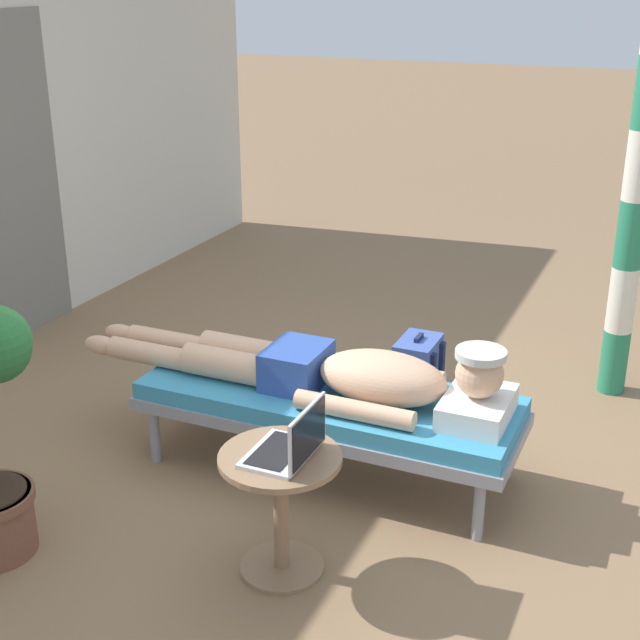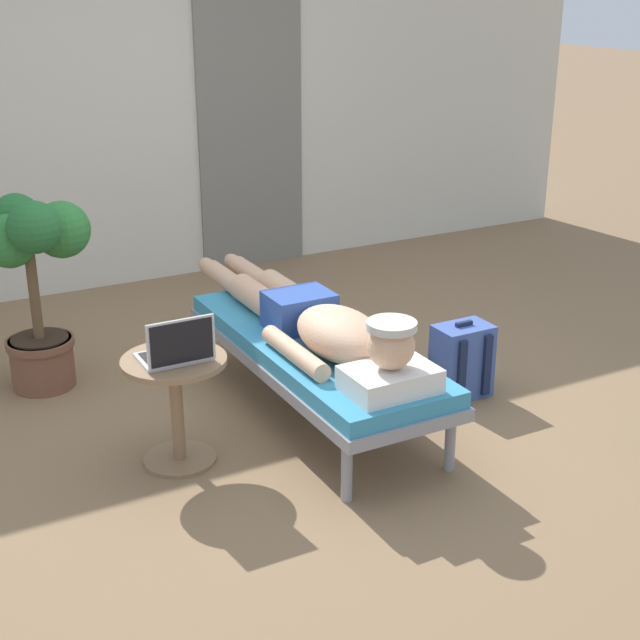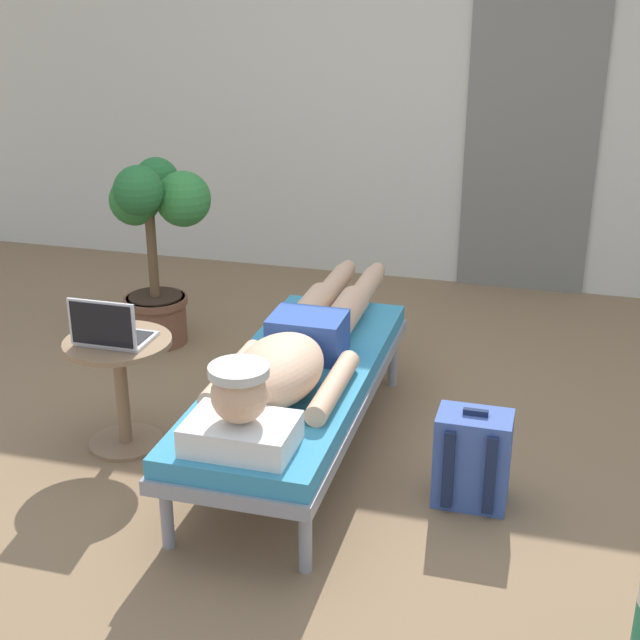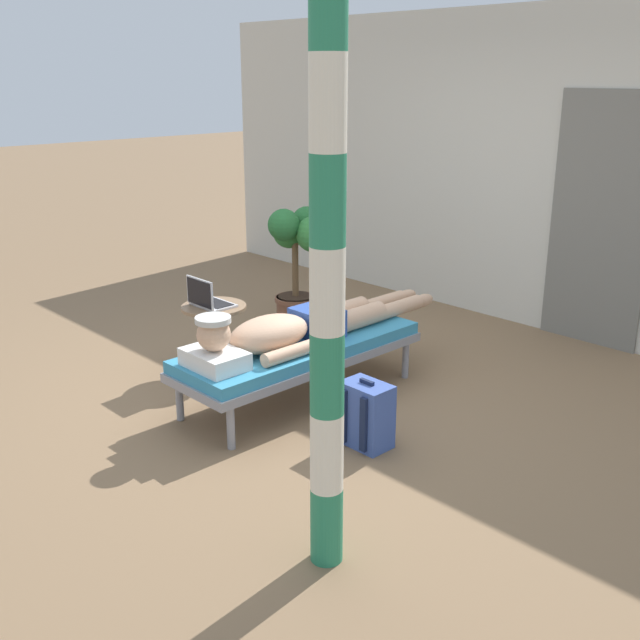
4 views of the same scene
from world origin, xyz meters
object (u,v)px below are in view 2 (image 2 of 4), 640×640
at_px(person_reclining, 318,322).
at_px(side_table, 176,392).
at_px(lounge_chair, 314,352).
at_px(potted_plant, 36,270).
at_px(backpack, 461,361).
at_px(laptop, 177,350).

height_order(person_reclining, side_table, person_reclining).
distance_m(lounge_chair, potted_plant, 1.56).
bearing_deg(backpack, person_reclining, 169.76).
bearing_deg(person_reclining, lounge_chair, 90.00).
bearing_deg(backpack, side_table, 178.47).
height_order(side_table, potted_plant, potted_plant).
relative_size(person_reclining, potted_plant, 2.02).
relative_size(laptop, backpack, 0.73).
relative_size(side_table, potted_plant, 0.49).
bearing_deg(potted_plant, laptop, -73.97).
xyz_separation_m(side_table, laptop, (0.00, -0.05, 0.23)).
distance_m(laptop, potted_plant, 1.26).
bearing_deg(potted_plant, person_reclining, -42.77).
bearing_deg(lounge_chair, backpack, -12.72).
bearing_deg(side_table, person_reclining, 7.34).
xyz_separation_m(side_table, potted_plant, (-0.35, 1.15, 0.31)).
height_order(backpack, potted_plant, potted_plant).
distance_m(lounge_chair, person_reclining, 0.18).
bearing_deg(laptop, side_table, 90.00).
xyz_separation_m(lounge_chair, side_table, (-0.79, -0.14, 0.01)).
xyz_separation_m(side_table, backpack, (1.59, -0.04, -0.16)).
height_order(lounge_chair, side_table, side_table).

